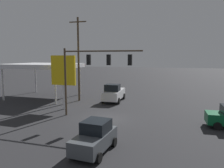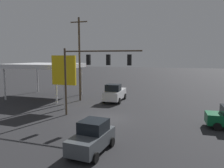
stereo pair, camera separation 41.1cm
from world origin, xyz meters
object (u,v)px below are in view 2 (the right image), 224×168
(pickup_parked, at_px, (115,93))
(price_sign, at_px, (64,72))
(traffic_signal_assembly, at_px, (92,66))
(utility_pole, at_px, (80,58))
(hatchback_crossing, at_px, (92,137))

(pickup_parked, bearing_deg, price_sign, -38.28)
(traffic_signal_assembly, relative_size, price_sign, 1.30)
(traffic_signal_assembly, distance_m, utility_pole, 8.70)
(hatchback_crossing, height_order, pickup_parked, pickup_parked)
(price_sign, height_order, hatchback_crossing, price_sign)
(hatchback_crossing, distance_m, pickup_parked, 15.65)
(traffic_signal_assembly, distance_m, pickup_parked, 8.97)
(price_sign, distance_m, hatchback_crossing, 12.53)
(traffic_signal_assembly, bearing_deg, pickup_parked, -88.08)
(pickup_parked, bearing_deg, hatchback_crossing, 9.64)
(pickup_parked, bearing_deg, traffic_signal_assembly, -0.80)
(price_sign, relative_size, pickup_parked, 1.16)
(utility_pole, distance_m, hatchback_crossing, 17.17)
(hatchback_crossing, bearing_deg, traffic_signal_assembly, -152.98)
(utility_pole, height_order, price_sign, utility_pole)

